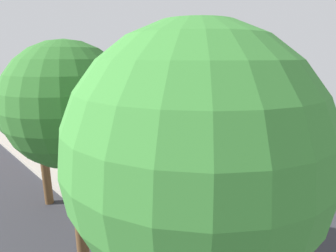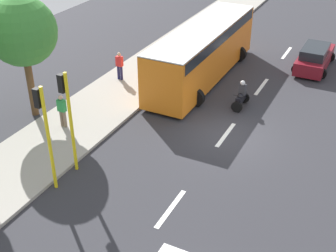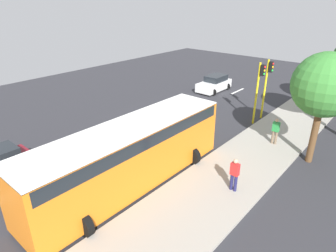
{
  "view_description": "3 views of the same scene",
  "coord_description": "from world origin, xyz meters",
  "px_view_note": "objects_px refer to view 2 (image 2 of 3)",
  "views": [
    {
      "loc": [
        13.33,
        14.03,
        6.4
      ],
      "look_at": [
        0.47,
        0.77,
        1.63
      ],
      "focal_mm": 28.72,
      "sensor_mm": 36.0,
      "label": 1
    },
    {
      "loc": [
        -5.84,
        17.9,
        11.46
      ],
      "look_at": [
        2.21,
        1.82,
        0.88
      ],
      "focal_mm": 48.47,
      "sensor_mm": 36.0,
      "label": 2
    },
    {
      "loc": [
        12.91,
        -13.68,
        8.59
      ],
      "look_at": [
        1.71,
        -0.63,
        0.96
      ],
      "focal_mm": 31.19,
      "sensor_mm": 36.0,
      "label": 3
    }
  ],
  "objects_px": {
    "city_bus": "(203,49)",
    "pedestrian_near_signal": "(120,65)",
    "traffic_light_corner": "(67,108)",
    "pedestrian_by_tree": "(62,110)",
    "motorcycle": "(241,96)",
    "car_maroon": "(315,58)",
    "street_tree_center": "(22,32)",
    "traffic_light_midblock": "(44,124)"
  },
  "relations": [
    {
      "from": "car_maroon",
      "to": "traffic_light_corner",
      "type": "bearing_deg",
      "value": 66.0
    },
    {
      "from": "city_bus",
      "to": "pedestrian_near_signal",
      "type": "bearing_deg",
      "value": 32.78
    },
    {
      "from": "car_maroon",
      "to": "street_tree_center",
      "type": "xyz_separation_m",
      "value": [
        11.73,
        12.65,
        3.73
      ]
    },
    {
      "from": "traffic_light_corner",
      "to": "pedestrian_near_signal",
      "type": "bearing_deg",
      "value": -70.88
    },
    {
      "from": "car_maroon",
      "to": "traffic_light_corner",
      "type": "relative_size",
      "value": 1.01
    },
    {
      "from": "pedestrian_near_signal",
      "to": "traffic_light_corner",
      "type": "bearing_deg",
      "value": 109.12
    },
    {
      "from": "motorcycle",
      "to": "traffic_light_midblock",
      "type": "bearing_deg",
      "value": 65.37
    },
    {
      "from": "street_tree_center",
      "to": "city_bus",
      "type": "bearing_deg",
      "value": -126.46
    },
    {
      "from": "street_tree_center",
      "to": "pedestrian_near_signal",
      "type": "bearing_deg",
      "value": -108.67
    },
    {
      "from": "pedestrian_by_tree",
      "to": "traffic_light_corner",
      "type": "relative_size",
      "value": 0.38
    },
    {
      "from": "motorcycle",
      "to": "pedestrian_by_tree",
      "type": "bearing_deg",
      "value": 40.8
    },
    {
      "from": "city_bus",
      "to": "traffic_light_midblock",
      "type": "height_order",
      "value": "traffic_light_midblock"
    },
    {
      "from": "city_bus",
      "to": "traffic_light_corner",
      "type": "distance_m",
      "value": 11.23
    },
    {
      "from": "traffic_light_corner",
      "to": "pedestrian_by_tree",
      "type": "bearing_deg",
      "value": -45.08
    },
    {
      "from": "motorcycle",
      "to": "pedestrian_by_tree",
      "type": "distance_m",
      "value": 9.28
    },
    {
      "from": "motorcycle",
      "to": "pedestrian_near_signal",
      "type": "xyz_separation_m",
      "value": [
        7.47,
        0.1,
        0.42
      ]
    },
    {
      "from": "motorcycle",
      "to": "traffic_light_corner",
      "type": "bearing_deg",
      "value": 61.95
    },
    {
      "from": "city_bus",
      "to": "street_tree_center",
      "type": "relative_size",
      "value": 1.79
    },
    {
      "from": "traffic_light_corner",
      "to": "traffic_light_midblock",
      "type": "height_order",
      "value": "same"
    },
    {
      "from": "pedestrian_near_signal",
      "to": "traffic_light_midblock",
      "type": "bearing_deg",
      "value": 106.58
    },
    {
      "from": "car_maroon",
      "to": "pedestrian_near_signal",
      "type": "relative_size",
      "value": 2.69
    },
    {
      "from": "street_tree_center",
      "to": "car_maroon",
      "type": "bearing_deg",
      "value": -132.84
    },
    {
      "from": "pedestrian_near_signal",
      "to": "city_bus",
      "type": "bearing_deg",
      "value": -147.22
    },
    {
      "from": "traffic_light_midblock",
      "to": "city_bus",
      "type": "bearing_deg",
      "value": -95.59
    },
    {
      "from": "car_maroon",
      "to": "pedestrian_by_tree",
      "type": "bearing_deg",
      "value": 54.39
    },
    {
      "from": "traffic_light_midblock",
      "to": "car_maroon",
      "type": "bearing_deg",
      "value": -112.24
    },
    {
      "from": "car_maroon",
      "to": "motorcycle",
      "type": "bearing_deg",
      "value": 71.22
    },
    {
      "from": "pedestrian_near_signal",
      "to": "traffic_light_corner",
      "type": "relative_size",
      "value": 0.38
    },
    {
      "from": "pedestrian_by_tree",
      "to": "traffic_light_corner",
      "type": "bearing_deg",
      "value": 134.92
    },
    {
      "from": "car_maroon",
      "to": "traffic_light_midblock",
      "type": "height_order",
      "value": "traffic_light_midblock"
    },
    {
      "from": "city_bus",
      "to": "street_tree_center",
      "type": "height_order",
      "value": "street_tree_center"
    },
    {
      "from": "street_tree_center",
      "to": "motorcycle",
      "type": "bearing_deg",
      "value": -149.32
    },
    {
      "from": "pedestrian_by_tree",
      "to": "traffic_light_midblock",
      "type": "distance_m",
      "value": 4.95
    },
    {
      "from": "city_bus",
      "to": "pedestrian_by_tree",
      "type": "distance_m",
      "value": 9.42
    },
    {
      "from": "car_maroon",
      "to": "traffic_light_midblock",
      "type": "relative_size",
      "value": 1.01
    },
    {
      "from": "pedestrian_by_tree",
      "to": "traffic_light_corner",
      "type": "height_order",
      "value": "traffic_light_corner"
    },
    {
      "from": "city_bus",
      "to": "traffic_light_corner",
      "type": "bearing_deg",
      "value": 83.72
    },
    {
      "from": "motorcycle",
      "to": "pedestrian_by_tree",
      "type": "height_order",
      "value": "pedestrian_by_tree"
    },
    {
      "from": "car_maroon",
      "to": "pedestrian_by_tree",
      "type": "distance_m",
      "value": 16.22
    },
    {
      "from": "pedestrian_near_signal",
      "to": "street_tree_center",
      "type": "height_order",
      "value": "street_tree_center"
    },
    {
      "from": "motorcycle",
      "to": "pedestrian_near_signal",
      "type": "relative_size",
      "value": 0.91
    },
    {
      "from": "motorcycle",
      "to": "street_tree_center",
      "type": "distance_m",
      "value": 11.47
    }
  ]
}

